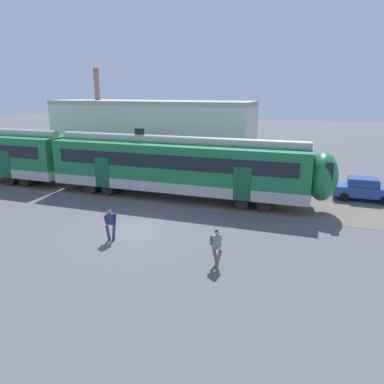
{
  "coord_description": "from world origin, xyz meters",
  "views": [
    {
      "loc": [
        9.31,
        -16.63,
        7.33
      ],
      "look_at": [
        2.33,
        3.04,
        1.6
      ],
      "focal_mm": 35.0,
      "sensor_mm": 36.0,
      "label": 1
    }
  ],
  "objects": [
    {
      "name": "track_bed",
      "position": [
        -11.16,
        6.76,
        0.01
      ],
      "size": [
        80.0,
        4.4,
        0.01
      ],
      "primitive_type": "cube",
      "color": "#605951",
      "rests_on": "ground"
    },
    {
      "name": "pedestrian_navy",
      "position": [
        -0.38,
        -1.45,
        0.99
      ],
      "size": [
        0.54,
        0.67,
        1.67
      ],
      "color": "navy",
      "rests_on": "ground"
    },
    {
      "name": "parked_car_blue",
      "position": [
        12.13,
        10.53,
        0.78
      ],
      "size": [
        4.0,
        1.76,
        1.54
      ],
      "color": "#284799",
      "rests_on": "ground"
    },
    {
      "name": "ground_plane",
      "position": [
        0.0,
        0.0,
        0.0
      ],
      "size": [
        160.0,
        160.0,
        0.0
      ],
      "primitive_type": "plane",
      "color": "#515156"
    },
    {
      "name": "pedestrian_grey",
      "position": [
        5.38,
        -2.43,
        0.99
      ],
      "size": [
        0.6,
        0.62,
        1.67
      ],
      "color": "#6B6051",
      "rests_on": "ground"
    },
    {
      "name": "background_building",
      "position": [
        -5.28,
        13.77,
        3.21
      ],
      "size": [
        17.96,
        5.0,
        9.2
      ],
      "color": "beige",
      "rests_on": "ground"
    }
  ]
}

